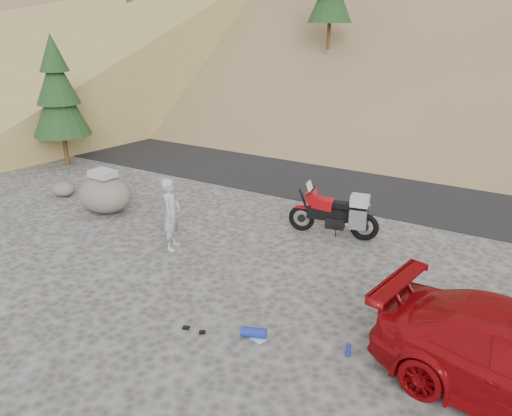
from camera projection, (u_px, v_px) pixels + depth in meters
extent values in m
plane|color=#3B3937|center=(234.00, 282.00, 11.21)|extent=(140.00, 140.00, 0.00)
cube|color=black|center=(368.00, 178.00, 18.41)|extent=(120.00, 7.00, 0.05)
cube|color=olive|center=(63.00, 63.00, 40.92)|extent=(45.29, 46.00, 24.26)
cylinder|color=#352013|center=(329.00, 33.00, 22.57)|extent=(0.17, 0.17, 1.40)
cylinder|color=#352013|center=(134.00, 51.00, 31.38)|extent=(0.15, 0.15, 1.26)
cone|color=black|center=(132.00, 27.00, 30.88)|extent=(1.80, 1.80, 2.03)
cone|color=black|center=(131.00, 14.00, 30.61)|extent=(1.35, 1.35, 1.58)
cone|color=black|center=(130.00, 0.00, 30.33)|extent=(0.90, 0.90, 1.13)
cylinder|color=#352013|center=(65.00, 146.00, 19.83)|extent=(0.18, 0.18, 1.54)
cone|color=black|center=(59.00, 103.00, 19.22)|extent=(2.20, 2.20, 2.47)
cone|color=black|center=(56.00, 78.00, 18.88)|extent=(1.65, 1.65, 1.93)
cone|color=black|center=(52.00, 52.00, 18.54)|extent=(1.10, 1.10, 1.39)
torus|color=black|center=(301.00, 218.00, 13.81)|extent=(0.75, 0.26, 0.74)
cylinder|color=black|center=(301.00, 218.00, 13.81)|extent=(0.23, 0.11, 0.22)
torus|color=black|center=(364.00, 227.00, 13.24)|extent=(0.80, 0.29, 0.78)
cylinder|color=black|center=(364.00, 227.00, 13.24)|extent=(0.26, 0.13, 0.25)
cylinder|color=black|center=(305.00, 205.00, 13.63)|extent=(0.42, 0.14, 0.90)
cylinder|color=black|center=(311.00, 191.00, 13.43)|extent=(0.17, 0.69, 0.05)
cube|color=black|center=(332.00, 214.00, 13.44)|extent=(1.36, 0.50, 0.33)
cube|color=black|center=(335.00, 222.00, 13.49)|extent=(0.55, 0.42, 0.31)
cube|color=maroon|center=(323.00, 203.00, 13.43)|extent=(0.63, 0.43, 0.35)
cube|color=maroon|center=(312.00, 197.00, 13.48)|extent=(0.40, 0.43, 0.39)
cube|color=silver|center=(310.00, 187.00, 13.40)|extent=(0.19, 0.35, 0.28)
cube|color=black|center=(343.00, 205.00, 13.24)|extent=(0.65, 0.35, 0.13)
cube|color=black|center=(358.00, 208.00, 13.12)|extent=(0.42, 0.27, 0.11)
cube|color=#B8B8BD|center=(358.00, 220.00, 12.93)|extent=(0.46, 0.21, 0.50)
cube|color=#B8B8BD|center=(361.00, 213.00, 13.44)|extent=(0.46, 0.21, 0.50)
cube|color=#9B9BA0|center=(360.00, 201.00, 13.03)|extent=(0.53, 0.46, 0.29)
cube|color=maroon|center=(302.00, 207.00, 13.69)|extent=(0.35, 0.19, 0.04)
cylinder|color=black|center=(335.00, 232.00, 13.36)|extent=(0.07, 0.23, 0.41)
cylinder|color=#B8B8BD|center=(355.00, 225.00, 13.15)|extent=(0.52, 0.19, 0.14)
imported|color=#9B9BA0|center=(174.00, 248.00, 12.89)|extent=(0.66, 0.80, 1.88)
ellipsoid|color=#59544C|center=(105.00, 194.00, 15.11)|extent=(2.02, 1.84, 1.10)
cube|color=#9B9BA0|center=(103.00, 174.00, 14.88)|extent=(0.68, 0.54, 0.18)
ellipsoid|color=#59544C|center=(64.00, 189.00, 16.56)|extent=(1.00, 0.96, 0.47)
cylinder|color=navy|center=(254.00, 332.00, 9.28)|extent=(0.51, 0.35, 0.19)
cylinder|color=navy|center=(348.00, 350.00, 8.75)|extent=(0.10, 0.10, 0.24)
cube|color=black|center=(186.00, 328.00, 9.55)|extent=(0.15, 0.13, 0.04)
cube|color=black|center=(202.00, 332.00, 9.41)|extent=(0.15, 0.14, 0.04)
cube|color=#98CCEA|center=(258.00, 339.00, 9.24)|extent=(0.31, 0.25, 0.01)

